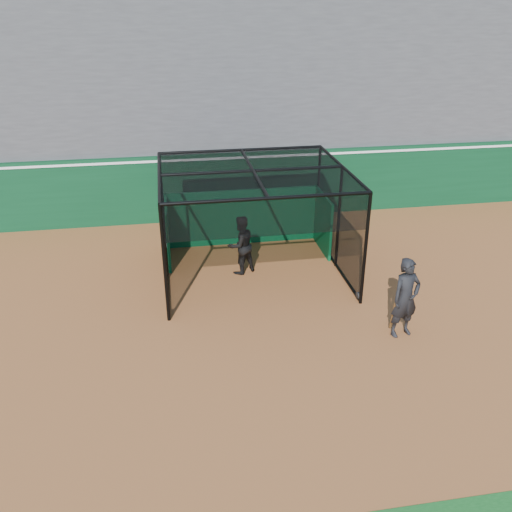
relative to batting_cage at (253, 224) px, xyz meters
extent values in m
plane|color=#94552B|center=(-1.05, -3.79, -1.60)|extent=(120.00, 120.00, 0.00)
cube|color=#0B3C1F|center=(-1.05, 4.71, -0.35)|extent=(50.00, 0.45, 2.50)
cube|color=white|center=(-1.05, 4.71, 0.75)|extent=(50.00, 0.50, 0.08)
cube|color=#4C4C4F|center=(-1.05, 8.59, 2.28)|extent=(50.00, 7.85, 7.75)
cube|color=#074C27|center=(0.00, 2.19, -0.65)|extent=(5.10, 0.10, 1.90)
cylinder|color=black|center=(-2.61, -2.14, -1.49)|extent=(0.08, 0.22, 0.22)
cylinder|color=black|center=(2.61, -2.14, -1.49)|extent=(0.08, 0.22, 0.22)
cylinder|color=black|center=(-2.61, 2.11, -1.49)|extent=(0.08, 0.22, 0.22)
cylinder|color=black|center=(2.61, 2.11, -1.49)|extent=(0.08, 0.22, 0.22)
imported|color=black|center=(-0.37, 0.05, -0.69)|extent=(1.10, 1.02, 1.82)
imported|color=black|center=(3.10, -3.95, -0.56)|extent=(0.85, 0.65, 2.07)
cylinder|color=#593819|center=(2.85, -3.90, -1.05)|extent=(0.15, 0.36, 0.94)
camera|label=1|loc=(-2.35, -14.57, 6.03)|focal=38.00mm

